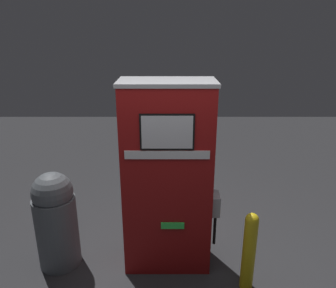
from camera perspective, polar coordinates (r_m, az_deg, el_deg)
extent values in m
plane|color=#2D2D30|center=(4.02, -0.01, -21.73)|extent=(14.00, 14.00, 0.00)
cube|color=maroon|center=(3.86, 0.01, -12.65)|extent=(0.96, 0.50, 1.19)
cube|color=maroon|center=(3.41, 0.01, 2.61)|extent=(0.96, 0.50, 0.94)
cube|color=#99999E|center=(3.30, 0.01, 10.75)|extent=(0.99, 0.53, 0.04)
cube|color=black|center=(3.16, -0.01, 2.08)|extent=(0.53, 0.01, 0.37)
cube|color=silver|center=(3.15, -0.01, 2.04)|extent=(0.50, 0.01, 0.33)
cube|color=silver|center=(3.23, -0.01, -1.91)|extent=(0.84, 0.02, 0.08)
cube|color=#33D84C|center=(3.61, 0.94, -14.04)|extent=(0.25, 0.02, 0.07)
cube|color=#99999E|center=(3.69, 8.31, -10.23)|extent=(0.09, 0.22, 0.23)
cylinder|color=black|center=(3.78, 8.25, -14.61)|extent=(0.03, 0.03, 0.35)
cylinder|color=yellow|center=(3.70, 14.00, -18.17)|extent=(0.14, 0.14, 0.84)
sphere|color=yellow|center=(3.47, 14.58, -12.68)|extent=(0.14, 0.14, 0.14)
cylinder|color=#51565B|center=(4.12, -18.57, -14.18)|extent=(0.48, 0.48, 0.86)
sphere|color=#51565B|center=(3.87, -19.38, -7.89)|extent=(0.45, 0.45, 0.45)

